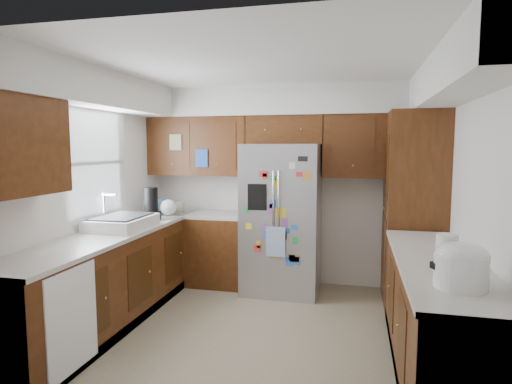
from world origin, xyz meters
TOP-DOWN VIEW (x-y plane):
  - floor at (0.00, 0.00)m, footprint 3.60×3.60m
  - room_shell at (-0.11, 0.36)m, footprint 3.64×3.24m
  - left_counter_run at (-1.36, 0.03)m, footprint 1.36×3.20m
  - right_counter_run at (1.50, -0.47)m, footprint 0.63×2.25m
  - pantry at (1.50, 1.15)m, footprint 0.60×0.90m
  - fridge at (-0.00, 1.20)m, footprint 0.90×0.79m
  - bridge_cabinet at (0.00, 1.43)m, footprint 0.96×0.34m
  - fridge_top_items at (-0.12, 1.39)m, footprint 0.77×0.31m
  - sink_assembly at (-1.50, 0.10)m, footprint 0.52×0.70m
  - left_counter_clutter at (-1.45, 0.85)m, footprint 0.36×0.85m
  - rice_cooker at (1.50, -1.13)m, footprint 0.32×0.31m
  - paper_towel at (1.44, -1.00)m, footprint 0.13×0.13m

SIDE VIEW (x-z plane):
  - floor at x=0.00m, z-range 0.00..0.00m
  - right_counter_run at x=1.50m, z-range -0.04..0.88m
  - left_counter_run at x=-1.36m, z-range -0.03..0.89m
  - fridge at x=0.00m, z-range 0.00..1.80m
  - sink_assembly at x=-1.50m, z-range 0.80..1.17m
  - left_counter_clutter at x=-1.45m, z-range 0.86..1.24m
  - rice_cooker at x=1.50m, z-range 0.93..1.20m
  - paper_towel at x=1.44m, z-range 0.92..1.22m
  - pantry at x=1.50m, z-range 0.00..2.15m
  - room_shell at x=-0.11m, z-range 0.56..3.08m
  - bridge_cabinet at x=0.00m, z-range 1.80..2.15m
  - fridge_top_items at x=-0.12m, z-range 2.13..2.44m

